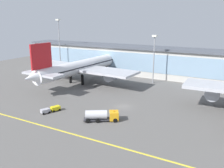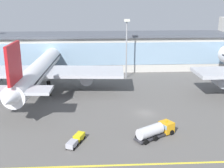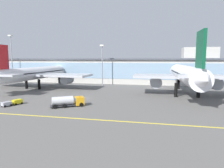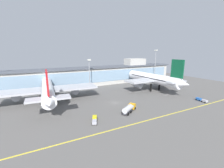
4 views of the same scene
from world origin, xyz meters
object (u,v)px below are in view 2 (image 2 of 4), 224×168
airliner_near_left (39,70)px  fuel_tanker_truck (156,130)px  baggage_tug_near (76,140)px  apron_light_mast_centre (127,39)px

airliner_near_left → fuel_tanker_truck: bearing=-132.9°
fuel_tanker_truck → baggage_tug_near: bearing=154.9°
airliner_near_left → apron_light_mast_centre: 30.33m
airliner_near_left → fuel_tanker_truck: 41.21m
fuel_tanker_truck → baggage_tug_near: 16.16m
fuel_tanker_truck → apron_light_mast_centre: apron_light_mast_centre is taller
airliner_near_left → apron_light_mast_centre: size_ratio=2.90×
baggage_tug_near → apron_light_mast_centre: size_ratio=0.29×
baggage_tug_near → fuel_tanker_truck: bearing=-60.3°
baggage_tug_near → apron_light_mast_centre: bearing=5.1°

